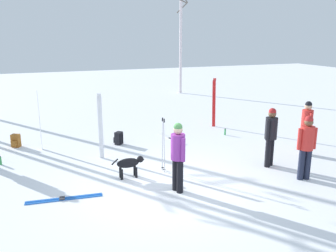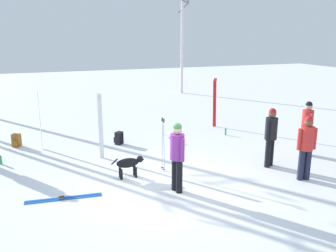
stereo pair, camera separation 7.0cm
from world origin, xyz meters
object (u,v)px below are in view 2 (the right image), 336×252
at_px(person_1, 177,153).
at_px(ski_pair_planted_0, 215,103).
at_px(person_2, 307,125).
at_px(ski_pair_lying_1, 64,198).
at_px(person_0, 307,144).
at_px(ski_pair_planted_1, 40,120).
at_px(birch_tree_3, 182,35).
at_px(person_4, 271,134).
at_px(dog, 129,164).
at_px(water_bottle_1, 1,160).
at_px(backpack_1, 16,141).
at_px(water_bottle_0, 226,132).
at_px(ski_pair_lying_0, 172,139).
at_px(backpack_0, 119,138).
at_px(ski_pair_planted_2, 101,127).
at_px(ski_poles_0, 163,143).

bearing_deg(person_1, ski_pair_planted_0, 54.10).
distance_m(person_2, ski_pair_lying_1, 7.51).
distance_m(person_0, person_1, 3.42).
xyz_separation_m(ski_pair_planted_1, birch_tree_3, (8.83, 9.05, 2.69)).
relative_size(person_4, ski_pair_planted_0, 0.86).
bearing_deg(person_1, dog, 124.81).
height_order(person_0, person_4, same).
relative_size(person_0, water_bottle_1, 6.63).
relative_size(backpack_1, water_bottle_1, 1.70).
relative_size(dog, water_bottle_1, 3.46).
xyz_separation_m(ski_pair_planted_1, ski_pair_lying_1, (0.35, -4.02, -0.98)).
height_order(person_2, dog, person_2).
distance_m(dog, ski_pair_lying_1, 1.94).
distance_m(ski_pair_planted_0, water_bottle_0, 1.59).
bearing_deg(ski_pair_lying_0, ski_pair_planted_0, 25.50).
height_order(ski_pair_lying_0, backpack_0, backpack_0).
xyz_separation_m(person_4, water_bottle_1, (-7.28, 2.91, -0.86)).
xyz_separation_m(dog, ski_pair_planted_2, (-0.41, 1.78, 0.62)).
distance_m(person_0, backpack_1, 9.18).
distance_m(person_4, backpack_0, 5.14).
bearing_deg(ski_pair_lying_1, ski_pair_lying_0, 41.04).
distance_m(ski_pair_planted_2, ski_poles_0, 2.19).
bearing_deg(person_0, person_1, 171.28).
distance_m(person_2, water_bottle_1, 9.33).
relative_size(ski_pair_lying_1, backpack_1, 3.95).
height_order(ski_pair_lying_1, backpack_0, backpack_0).
height_order(person_1, water_bottle_0, person_1).
bearing_deg(ski_poles_0, backpack_1, 135.62).
xyz_separation_m(ski_pair_planted_1, ski_pair_lying_0, (4.46, -0.44, -0.98)).
relative_size(person_2, ski_pair_planted_2, 0.85).
height_order(person_1, water_bottle_1, person_1).
relative_size(ski_pair_planted_1, ski_pair_lying_1, 1.14).
xyz_separation_m(person_1, water_bottle_1, (-4.16, 3.52, -0.86)).
distance_m(person_4, water_bottle_1, 7.88).
bearing_deg(backpack_0, ski_pair_planted_1, 172.13).
bearing_deg(dog, water_bottle_0, 30.94).
distance_m(person_2, backpack_0, 6.18).
height_order(person_2, ski_pair_lying_0, person_2).
distance_m(ski_pair_planted_1, ski_pair_planted_2, 2.30).
relative_size(person_2, ski_pair_planted_0, 0.86).
relative_size(person_4, water_bottle_0, 6.92).
bearing_deg(ski_pair_planted_2, ski_pair_planted_1, 137.75).
bearing_deg(person_2, backpack_0, 149.13).
bearing_deg(ski_pair_planted_0, person_0, -93.93).
xyz_separation_m(person_4, ski_pair_lying_0, (-1.63, 3.51, -0.97)).
distance_m(ski_pair_lying_1, water_bottle_1, 3.35).
bearing_deg(ski_pair_lying_1, water_bottle_1, 117.27).
height_order(backpack_1, water_bottle_0, backpack_1).
bearing_deg(ski_pair_planted_0, person_1, -125.90).
relative_size(ski_pair_lying_0, ski_pair_lying_1, 0.97).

